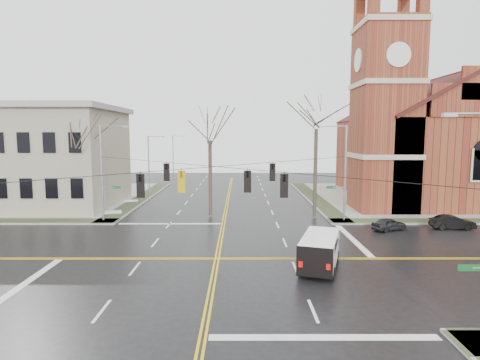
{
  "coord_description": "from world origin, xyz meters",
  "views": [
    {
      "loc": [
        1.52,
        -26.11,
        8.32
      ],
      "look_at": [
        1.55,
        6.0,
        4.63
      ],
      "focal_mm": 30.0,
      "sensor_mm": 36.0,
      "label": 1
    }
  ],
  "objects_px": {
    "parked_car_b": "(452,222)",
    "tree_nw_far": "(86,141)",
    "signal_pole_nw": "(104,170)",
    "cargo_van": "(320,248)",
    "streetlight_north_a": "(150,163)",
    "church": "(424,133)",
    "streetlight_north_b": "(174,155)",
    "parked_car_a": "(389,224)",
    "tree_ne": "(316,123)",
    "tree_nw_near": "(210,135)",
    "signal_pole_ne": "(343,170)"
  },
  "relations": [
    {
      "from": "cargo_van",
      "to": "tree_ne",
      "type": "distance_m",
      "value": 17.19
    },
    {
      "from": "signal_pole_ne",
      "to": "tree_nw_far",
      "type": "height_order",
      "value": "tree_nw_far"
    },
    {
      "from": "parked_car_b",
      "to": "tree_ne",
      "type": "height_order",
      "value": "tree_ne"
    },
    {
      "from": "signal_pole_nw",
      "to": "tree_nw_near",
      "type": "bearing_deg",
      "value": 13.41
    },
    {
      "from": "cargo_van",
      "to": "parked_car_b",
      "type": "xyz_separation_m",
      "value": [
        13.68,
        10.08,
        -0.59
      ]
    },
    {
      "from": "church",
      "to": "streetlight_north_a",
      "type": "bearing_deg",
      "value": 174.81
    },
    {
      "from": "tree_nw_near",
      "to": "signal_pole_ne",
      "type": "bearing_deg",
      "value": -10.47
    },
    {
      "from": "church",
      "to": "streetlight_north_b",
      "type": "height_order",
      "value": "church"
    },
    {
      "from": "tree_ne",
      "to": "streetlight_north_b",
      "type": "bearing_deg",
      "value": 119.52
    },
    {
      "from": "streetlight_north_a",
      "to": "parked_car_a",
      "type": "bearing_deg",
      "value": -38.57
    },
    {
      "from": "signal_pole_nw",
      "to": "streetlight_north_a",
      "type": "height_order",
      "value": "signal_pole_nw"
    },
    {
      "from": "cargo_van",
      "to": "tree_ne",
      "type": "xyz_separation_m",
      "value": [
        2.42,
        14.92,
        8.19
      ]
    },
    {
      "from": "parked_car_a",
      "to": "tree_ne",
      "type": "xyz_separation_m",
      "value": [
        -5.47,
        5.33,
        8.84
      ]
    },
    {
      "from": "streetlight_north_b",
      "to": "cargo_van",
      "type": "xyz_separation_m",
      "value": [
        17.24,
        -49.63,
        -3.27
      ]
    },
    {
      "from": "streetlight_north_a",
      "to": "parked_car_b",
      "type": "xyz_separation_m",
      "value": [
        30.92,
        -19.54,
        -3.86
      ]
    },
    {
      "from": "tree_nw_far",
      "to": "parked_car_b",
      "type": "bearing_deg",
      "value": -8.81
    },
    {
      "from": "streetlight_north_b",
      "to": "cargo_van",
      "type": "bearing_deg",
      "value": -70.84
    },
    {
      "from": "tree_nw_near",
      "to": "cargo_van",
      "type": "bearing_deg",
      "value": -62.62
    },
    {
      "from": "streetlight_north_b",
      "to": "tree_nw_far",
      "type": "height_order",
      "value": "tree_nw_far"
    },
    {
      "from": "parked_car_b",
      "to": "tree_nw_far",
      "type": "relative_size",
      "value": 0.35
    },
    {
      "from": "signal_pole_ne",
      "to": "streetlight_north_a",
      "type": "distance_m",
      "value": 27.48
    },
    {
      "from": "streetlight_north_a",
      "to": "tree_nw_near",
      "type": "distance_m",
      "value": 17.29
    },
    {
      "from": "signal_pole_ne",
      "to": "signal_pole_nw",
      "type": "bearing_deg",
      "value": 180.0
    },
    {
      "from": "signal_pole_ne",
      "to": "parked_car_a",
      "type": "xyz_separation_m",
      "value": [
        3.16,
        -3.55,
        -4.4
      ]
    },
    {
      "from": "signal_pole_nw",
      "to": "tree_ne",
      "type": "relative_size",
      "value": 0.69
    },
    {
      "from": "signal_pole_nw",
      "to": "parked_car_a",
      "type": "xyz_separation_m",
      "value": [
        25.8,
        -3.55,
        -4.4
      ]
    },
    {
      "from": "cargo_van",
      "to": "tree_ne",
      "type": "bearing_deg",
      "value": 98.48
    },
    {
      "from": "signal_pole_ne",
      "to": "signal_pole_nw",
      "type": "xyz_separation_m",
      "value": [
        -22.64,
        0.0,
        0.0
      ]
    },
    {
      "from": "streetlight_north_a",
      "to": "tree_nw_far",
      "type": "xyz_separation_m",
      "value": [
        -3.1,
        -14.27,
        3.12
      ]
    },
    {
      "from": "signal_pole_nw",
      "to": "tree_nw_near",
      "type": "height_order",
      "value": "tree_nw_near"
    },
    {
      "from": "streetlight_north_a",
      "to": "tree_nw_near",
      "type": "height_order",
      "value": "tree_nw_near"
    },
    {
      "from": "signal_pole_nw",
      "to": "tree_ne",
      "type": "distance_m",
      "value": 20.88
    },
    {
      "from": "signal_pole_ne",
      "to": "cargo_van",
      "type": "height_order",
      "value": "signal_pole_ne"
    },
    {
      "from": "church",
      "to": "tree_nw_far",
      "type": "xyz_separation_m",
      "value": [
        -38.52,
        -11.05,
        -0.85
      ]
    },
    {
      "from": "streetlight_north_b",
      "to": "parked_car_b",
      "type": "distance_m",
      "value": 50.35
    },
    {
      "from": "streetlight_north_b",
      "to": "church",
      "type": "bearing_deg",
      "value": -33.25
    },
    {
      "from": "parked_car_a",
      "to": "tree_nw_near",
      "type": "height_order",
      "value": "tree_nw_near"
    },
    {
      "from": "tree_nw_near",
      "to": "streetlight_north_b",
      "type": "bearing_deg",
      "value": 105.11
    },
    {
      "from": "cargo_van",
      "to": "parked_car_b",
      "type": "bearing_deg",
      "value": 54.09
    },
    {
      "from": "streetlight_north_a",
      "to": "parked_car_a",
      "type": "xyz_separation_m",
      "value": [
        25.13,
        -20.05,
        -3.92
      ]
    },
    {
      "from": "parked_car_b",
      "to": "signal_pole_ne",
      "type": "bearing_deg",
      "value": 73.91
    },
    {
      "from": "streetlight_north_b",
      "to": "parked_car_a",
      "type": "bearing_deg",
      "value": -57.89
    },
    {
      "from": "signal_pole_ne",
      "to": "tree_nw_near",
      "type": "xyz_separation_m",
      "value": [
        -12.76,
        2.36,
        3.24
      ]
    },
    {
      "from": "church",
      "to": "streetlight_north_b",
      "type": "distance_m",
      "value": 42.53
    },
    {
      "from": "signal_pole_nw",
      "to": "cargo_van",
      "type": "distance_m",
      "value": 22.52
    },
    {
      "from": "signal_pole_ne",
      "to": "cargo_van",
      "type": "distance_m",
      "value": 14.45
    },
    {
      "from": "parked_car_b",
      "to": "tree_nw_near",
      "type": "height_order",
      "value": "tree_nw_near"
    },
    {
      "from": "parked_car_a",
      "to": "parked_car_b",
      "type": "xyz_separation_m",
      "value": [
        5.79,
        0.5,
        0.06
      ]
    },
    {
      "from": "streetlight_north_b",
      "to": "tree_ne",
      "type": "relative_size",
      "value": 0.62
    },
    {
      "from": "cargo_van",
      "to": "church",
      "type": "bearing_deg",
      "value": 73.16
    }
  ]
}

